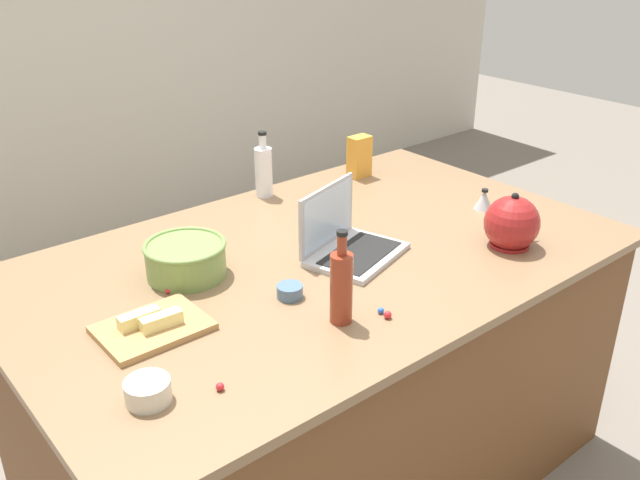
{
  "coord_description": "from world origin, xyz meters",
  "views": [
    {
      "loc": [
        -1.26,
        -1.52,
        1.89
      ],
      "look_at": [
        0.0,
        0.0,
        0.95
      ],
      "focal_mm": 38.74,
      "sensor_mm": 36.0,
      "label": 1
    }
  ],
  "objects_px": {
    "butter_stick_left": "(161,321)",
    "ramekin_medium": "(290,291)",
    "butter_stick_right": "(139,319)",
    "laptop": "(347,241)",
    "mixing_bowl_large": "(186,258)",
    "kitchen_timer": "(484,200)",
    "kettle": "(512,224)",
    "bottle_vinegar": "(264,170)",
    "bottle_soy": "(341,286)",
    "candy_bag": "(359,157)",
    "cutting_board": "(153,328)",
    "ramekin_small": "(148,391)"
  },
  "relations": [
    {
      "from": "butter_stick_right",
      "to": "mixing_bowl_large",
      "type": "bearing_deg",
      "value": 37.5
    },
    {
      "from": "laptop",
      "to": "mixing_bowl_large",
      "type": "bearing_deg",
      "value": 156.29
    },
    {
      "from": "candy_bag",
      "to": "ramekin_medium",
      "type": "bearing_deg",
      "value": -143.54
    },
    {
      "from": "mixing_bowl_large",
      "to": "candy_bag",
      "type": "relative_size",
      "value": 1.45
    },
    {
      "from": "mixing_bowl_large",
      "to": "butter_stick_left",
      "type": "bearing_deg",
      "value": -131.42
    },
    {
      "from": "bottle_soy",
      "to": "kettle",
      "type": "distance_m",
      "value": 0.73
    },
    {
      "from": "laptop",
      "to": "candy_bag",
      "type": "bearing_deg",
      "value": 44.48
    },
    {
      "from": "butter_stick_right",
      "to": "bottle_soy",
      "type": "bearing_deg",
      "value": -34.49
    },
    {
      "from": "ramekin_medium",
      "to": "kitchen_timer",
      "type": "bearing_deg",
      "value": 3.61
    },
    {
      "from": "mixing_bowl_large",
      "to": "ramekin_medium",
      "type": "height_order",
      "value": "mixing_bowl_large"
    },
    {
      "from": "butter_stick_left",
      "to": "bottle_soy",
      "type": "bearing_deg",
      "value": -32.73
    },
    {
      "from": "kettle",
      "to": "candy_bag",
      "type": "xyz_separation_m",
      "value": [
        0.06,
        0.8,
        0.01
      ]
    },
    {
      "from": "kettle",
      "to": "butter_stick_left",
      "type": "distance_m",
      "value": 1.15
    },
    {
      "from": "bottle_vinegar",
      "to": "butter_stick_left",
      "type": "height_order",
      "value": "bottle_vinegar"
    },
    {
      "from": "laptop",
      "to": "ramekin_medium",
      "type": "xyz_separation_m",
      "value": [
        -0.3,
        -0.1,
        -0.03
      ]
    },
    {
      "from": "mixing_bowl_large",
      "to": "bottle_soy",
      "type": "bearing_deg",
      "value": -68.89
    },
    {
      "from": "laptop",
      "to": "ramekin_small",
      "type": "height_order",
      "value": "laptop"
    },
    {
      "from": "cutting_board",
      "to": "kitchen_timer",
      "type": "distance_m",
      "value": 1.32
    },
    {
      "from": "butter_stick_left",
      "to": "butter_stick_right",
      "type": "height_order",
      "value": "same"
    },
    {
      "from": "bottle_soy",
      "to": "butter_stick_right",
      "type": "distance_m",
      "value": 0.53
    },
    {
      "from": "kitchen_timer",
      "to": "candy_bag",
      "type": "xyz_separation_m",
      "value": [
        -0.12,
        0.55,
        0.05
      ]
    },
    {
      "from": "bottle_vinegar",
      "to": "kitchen_timer",
      "type": "relative_size",
      "value": 3.31
    },
    {
      "from": "butter_stick_left",
      "to": "candy_bag",
      "type": "relative_size",
      "value": 0.65
    },
    {
      "from": "mixing_bowl_large",
      "to": "kitchen_timer",
      "type": "xyz_separation_m",
      "value": [
        1.1,
        -0.24,
        -0.02
      ]
    },
    {
      "from": "bottle_vinegar",
      "to": "bottle_soy",
      "type": "distance_m",
      "value": 0.94
    },
    {
      "from": "kettle",
      "to": "ramekin_medium",
      "type": "distance_m",
      "value": 0.78
    },
    {
      "from": "kitchen_timer",
      "to": "mixing_bowl_large",
      "type": "bearing_deg",
      "value": 167.62
    },
    {
      "from": "kitchen_timer",
      "to": "kettle",
      "type": "bearing_deg",
      "value": -126.09
    },
    {
      "from": "butter_stick_left",
      "to": "kitchen_timer",
      "type": "relative_size",
      "value": 1.43
    },
    {
      "from": "butter_stick_right",
      "to": "ramekin_medium",
      "type": "bearing_deg",
      "value": -15.38
    },
    {
      "from": "butter_stick_left",
      "to": "ramekin_medium",
      "type": "distance_m",
      "value": 0.37
    },
    {
      "from": "mixing_bowl_large",
      "to": "kitchen_timer",
      "type": "bearing_deg",
      "value": -12.38
    },
    {
      "from": "mixing_bowl_large",
      "to": "ramekin_medium",
      "type": "xyz_separation_m",
      "value": [
        0.16,
        -0.3,
        -0.04
      ]
    },
    {
      "from": "cutting_board",
      "to": "ramekin_small",
      "type": "xyz_separation_m",
      "value": [
        -0.14,
        -0.25,
        0.02
      ]
    },
    {
      "from": "candy_bag",
      "to": "cutting_board",
      "type": "bearing_deg",
      "value": -156.73
    },
    {
      "from": "laptop",
      "to": "ramekin_medium",
      "type": "height_order",
      "value": "laptop"
    },
    {
      "from": "mixing_bowl_large",
      "to": "bottle_soy",
      "type": "xyz_separation_m",
      "value": [
        0.19,
        -0.49,
        0.05
      ]
    },
    {
      "from": "mixing_bowl_large",
      "to": "kettle",
      "type": "xyz_separation_m",
      "value": [
        0.92,
        -0.49,
        0.02
      ]
    },
    {
      "from": "bottle_soy",
      "to": "butter_stick_right",
      "type": "relative_size",
      "value": 2.42
    },
    {
      "from": "cutting_board",
      "to": "kitchen_timer",
      "type": "relative_size",
      "value": 3.58
    },
    {
      "from": "kettle",
      "to": "butter_stick_right",
      "type": "xyz_separation_m",
      "value": [
        -1.16,
        0.3,
        -0.04
      ]
    },
    {
      "from": "mixing_bowl_large",
      "to": "candy_bag",
      "type": "distance_m",
      "value": 1.03
    },
    {
      "from": "ramekin_medium",
      "to": "kettle",
      "type": "bearing_deg",
      "value": -14.27
    },
    {
      "from": "laptop",
      "to": "bottle_vinegar",
      "type": "height_order",
      "value": "bottle_vinegar"
    },
    {
      "from": "bottle_vinegar",
      "to": "ramekin_small",
      "type": "bearing_deg",
      "value": -137.38
    },
    {
      "from": "mixing_bowl_large",
      "to": "candy_bag",
      "type": "bearing_deg",
      "value": 17.32
    },
    {
      "from": "ramekin_small",
      "to": "mixing_bowl_large",
      "type": "bearing_deg",
      "value": 52.06
    },
    {
      "from": "cutting_board",
      "to": "butter_stick_right",
      "type": "xyz_separation_m",
      "value": [
        -0.02,
        0.02,
        0.03
      ]
    },
    {
      "from": "candy_bag",
      "to": "bottle_soy",
      "type": "bearing_deg",
      "value": -134.95
    },
    {
      "from": "kettle",
      "to": "kitchen_timer",
      "type": "distance_m",
      "value": 0.31
    }
  ]
}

